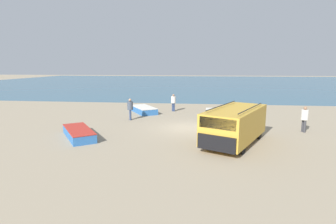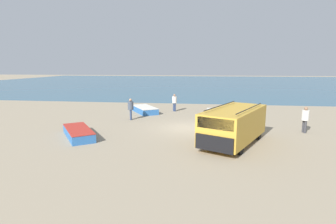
{
  "view_description": "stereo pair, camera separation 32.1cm",
  "coord_description": "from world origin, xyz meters",
  "px_view_note": "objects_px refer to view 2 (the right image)",
  "views": [
    {
      "loc": [
        0.64,
        -18.2,
        4.39
      ],
      "look_at": [
        -1.55,
        0.71,
        1.0
      ],
      "focal_mm": 28.0,
      "sensor_mm": 36.0,
      "label": 1
    },
    {
      "loc": [
        0.96,
        -18.16,
        4.39
      ],
      "look_at": [
        -1.55,
        0.71,
        1.0
      ],
      "focal_mm": 28.0,
      "sensor_mm": 36.0,
      "label": 2
    }
  ],
  "objects_px": {
    "parked_van": "(234,124)",
    "fishing_rowboat_2": "(216,115)",
    "fishing_rowboat_1": "(78,132)",
    "fisherman_2": "(305,117)",
    "fishing_rowboat_0": "(144,109)",
    "fisherman_1": "(131,107)",
    "fisherman_0": "(174,101)"
  },
  "relations": [
    {
      "from": "parked_van",
      "to": "fishing_rowboat_2",
      "type": "distance_m",
      "value": 7.34
    },
    {
      "from": "parked_van",
      "to": "fishing_rowboat_2",
      "type": "height_order",
      "value": "parked_van"
    },
    {
      "from": "parked_van",
      "to": "fishing_rowboat_1",
      "type": "xyz_separation_m",
      "value": [
        -9.46,
        0.18,
        -0.84
      ]
    },
    {
      "from": "fishing_rowboat_2",
      "to": "fisherman_2",
      "type": "distance_m",
      "value": 7.01
    },
    {
      "from": "fishing_rowboat_0",
      "to": "fishing_rowboat_1",
      "type": "bearing_deg",
      "value": 134.01
    },
    {
      "from": "fishing_rowboat_2",
      "to": "fishing_rowboat_0",
      "type": "bearing_deg",
      "value": 75.36
    },
    {
      "from": "fisherman_1",
      "to": "fisherman_2",
      "type": "height_order",
      "value": "fisherman_1"
    },
    {
      "from": "fishing_rowboat_1",
      "to": "fishing_rowboat_2",
      "type": "distance_m",
      "value": 11.31
    },
    {
      "from": "fishing_rowboat_1",
      "to": "fisherman_1",
      "type": "bearing_deg",
      "value": -55.2
    },
    {
      "from": "fisherman_2",
      "to": "fishing_rowboat_0",
      "type": "bearing_deg",
      "value": 133.08
    },
    {
      "from": "fishing_rowboat_0",
      "to": "fishing_rowboat_1",
      "type": "relative_size",
      "value": 1.0
    },
    {
      "from": "fishing_rowboat_2",
      "to": "fisherman_2",
      "type": "bearing_deg",
      "value": -125.42
    },
    {
      "from": "parked_van",
      "to": "fisherman_2",
      "type": "relative_size",
      "value": 3.35
    },
    {
      "from": "fishing_rowboat_1",
      "to": "fisherman_2",
      "type": "xyz_separation_m",
      "value": [
        14.38,
        2.89,
        0.76
      ]
    },
    {
      "from": "parked_van",
      "to": "fishing_rowboat_0",
      "type": "height_order",
      "value": "parked_van"
    },
    {
      "from": "fishing_rowboat_0",
      "to": "parked_van",
      "type": "bearing_deg",
      "value": -173.96
    },
    {
      "from": "fisherman_0",
      "to": "fishing_rowboat_2",
      "type": "bearing_deg",
      "value": 82.58
    },
    {
      "from": "fishing_rowboat_0",
      "to": "fisherman_1",
      "type": "relative_size",
      "value": 2.36
    },
    {
      "from": "fisherman_1",
      "to": "fishing_rowboat_2",
      "type": "bearing_deg",
      "value": 179.94
    },
    {
      "from": "fishing_rowboat_0",
      "to": "fishing_rowboat_2",
      "type": "xyz_separation_m",
      "value": [
        6.62,
        -1.93,
        -0.02
      ]
    },
    {
      "from": "fisherman_2",
      "to": "fisherman_0",
      "type": "bearing_deg",
      "value": 122.83
    },
    {
      "from": "fishing_rowboat_0",
      "to": "fisherman_1",
      "type": "xyz_separation_m",
      "value": [
        -0.31,
        -3.56,
        0.77
      ]
    },
    {
      "from": "parked_van",
      "to": "fisherman_0",
      "type": "bearing_deg",
      "value": -129.85
    },
    {
      "from": "parked_van",
      "to": "fishing_rowboat_1",
      "type": "distance_m",
      "value": 9.5
    },
    {
      "from": "parked_van",
      "to": "fisherman_1",
      "type": "xyz_separation_m",
      "value": [
        -7.58,
        5.64,
        -0.07
      ]
    },
    {
      "from": "fishing_rowboat_0",
      "to": "fisherman_2",
      "type": "xyz_separation_m",
      "value": [
        12.18,
        -6.12,
        0.76
      ]
    },
    {
      "from": "fishing_rowboat_2",
      "to": "fisherman_2",
      "type": "relative_size",
      "value": 3.19
    },
    {
      "from": "fisherman_1",
      "to": "fisherman_2",
      "type": "distance_m",
      "value": 12.75
    },
    {
      "from": "parked_van",
      "to": "fisherman_0",
      "type": "relative_size",
      "value": 3.47
    },
    {
      "from": "fishing_rowboat_1",
      "to": "fishing_rowboat_2",
      "type": "xyz_separation_m",
      "value": [
        8.81,
        7.08,
        -0.01
      ]
    },
    {
      "from": "fishing_rowboat_2",
      "to": "fisherman_0",
      "type": "relative_size",
      "value": 3.31
    },
    {
      "from": "fishing_rowboat_1",
      "to": "fisherman_2",
      "type": "relative_size",
      "value": 2.38
    }
  ]
}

